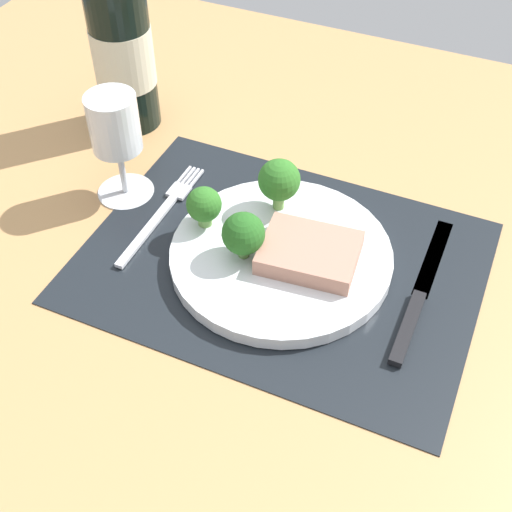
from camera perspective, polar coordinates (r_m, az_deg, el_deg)
ground_plane at (r=78.35cm, az=2.06°, el=-1.29°), size 140.00×110.00×3.00cm
placemat at (r=77.15cm, az=2.09°, el=-0.46°), size 44.32×33.07×0.30cm
plate at (r=76.47cm, az=2.11°, el=0.03°), size 25.09×25.09×1.60cm
steak at (r=74.54cm, az=4.59°, el=0.42°), size 11.31×9.26×2.13cm
broccoli_near_steak at (r=77.31cm, az=-4.40°, el=4.30°), size 4.10×4.10×5.05cm
broccoli_near_fork at (r=73.06cm, az=-1.07°, el=1.87°), size 4.76×4.76×5.70cm
broccoli_back_left at (r=78.54cm, az=1.96°, el=6.37°), size 4.96×4.96×6.68cm
fork at (r=83.26cm, az=-7.94°, el=3.65°), size 2.40×19.20×0.50cm
knife at (r=74.88cm, az=13.50°, el=-3.46°), size 1.80×23.00×0.80cm
wine_bottle at (r=94.04cm, az=-11.25°, el=17.05°), size 8.13×8.13×32.50cm
wine_glass at (r=82.04cm, az=-11.77°, el=10.29°), size 7.09×7.09×13.96cm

